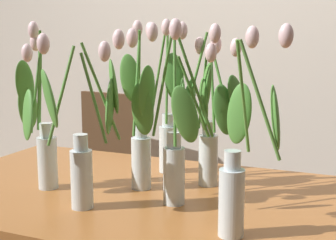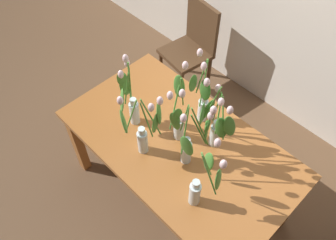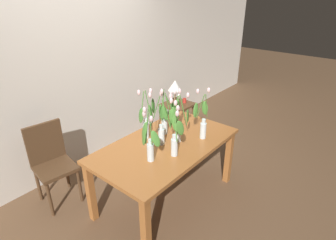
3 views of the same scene
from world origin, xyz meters
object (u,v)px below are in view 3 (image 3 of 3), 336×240
object	(u,v)px
tulip_vase_0	(178,121)
tulip_vase_3	(202,122)
dining_chair	(51,160)
tulip_vase_2	(166,116)
tulip_vase_1	(161,128)
tulip_vase_6	(146,122)
dining_table	(166,151)
table_lamp	(175,86)
pillar_candle	(185,100)
tulip_vase_4	(149,143)
side_table	(178,110)
tulip_vase_5	(175,135)

from	to	relation	value
tulip_vase_0	tulip_vase_3	bearing A→B (deg)	-33.96
tulip_vase_0	dining_chair	size ratio (longest dim) A/B	0.61
tulip_vase_2	tulip_vase_3	xyz separation A→B (m)	(0.20, -0.35, -0.04)
tulip_vase_1	tulip_vase_6	bearing A→B (deg)	89.57
dining_table	table_lamp	xyz separation A→B (m)	(1.29, 0.89, 0.21)
tulip_vase_1	table_lamp	xyz separation A→B (m)	(1.33, 0.87, -0.07)
table_lamp	dining_table	bearing A→B (deg)	-145.40
tulip_vase_3	pillar_candle	distance (m)	1.52
pillar_candle	tulip_vase_2	bearing A→B (deg)	-152.23
table_lamp	pillar_candle	world-z (taller)	table_lamp
dining_table	table_lamp	size ratio (longest dim) A/B	4.02
tulip_vase_6	pillar_candle	world-z (taller)	tulip_vase_6
dining_table	dining_chair	bearing A→B (deg)	128.72
tulip_vase_6	table_lamp	world-z (taller)	tulip_vase_6
dining_chair	table_lamp	world-z (taller)	table_lamp
tulip_vase_0	tulip_vase_4	distance (m)	0.50
tulip_vase_0	table_lamp	xyz separation A→B (m)	(1.15, 0.95, -0.12)
tulip_vase_2	side_table	xyz separation A→B (m)	(1.17, 0.73, -0.53)
tulip_vase_0	table_lamp	world-z (taller)	tulip_vase_0
dining_table	side_table	xyz separation A→B (m)	(1.34, 0.87, -0.22)
tulip_vase_3	tulip_vase_0	bearing A→B (deg)	146.04
tulip_vase_0	tulip_vase_6	world-z (taller)	tulip_vase_6
tulip_vase_5	tulip_vase_6	xyz separation A→B (m)	(0.07, 0.45, -0.02)
table_lamp	tulip_vase_6	bearing A→B (deg)	-154.05
tulip_vase_5	dining_table	bearing A→B (deg)	62.70
side_table	tulip_vase_3	bearing A→B (deg)	-131.86
tulip_vase_4	tulip_vase_6	distance (m)	0.47
dining_chair	table_lamp	xyz separation A→B (m)	(2.09, -0.10, 0.33)
side_table	dining_table	bearing A→B (deg)	-146.99
dining_table	tulip_vase_2	xyz separation A→B (m)	(0.17, 0.14, 0.31)
tulip_vase_0	tulip_vase_5	distance (m)	0.29
tulip_vase_0	tulip_vase_4	bearing A→B (deg)	-174.91
dining_table	side_table	bearing A→B (deg)	33.01
pillar_candle	side_table	bearing A→B (deg)	150.55
dining_table	tulip_vase_1	world-z (taller)	tulip_vase_1
dining_table	tulip_vase_5	world-z (taller)	tulip_vase_5
pillar_candle	tulip_vase_1	bearing A→B (deg)	-152.19
dining_table	tulip_vase_5	size ratio (longest dim) A/B	2.96
tulip_vase_0	tulip_vase_3	size ratio (longest dim) A/B	1.04
tulip_vase_1	dining_chair	distance (m)	1.29
tulip_vase_3	tulip_vase_4	size ratio (longest dim) A/B	0.96
tulip_vase_6	dining_table	bearing A→B (deg)	-80.63
tulip_vase_0	table_lamp	distance (m)	1.50
dining_table	tulip_vase_0	xyz separation A→B (m)	(0.14, -0.06, 0.32)
tulip_vase_4	side_table	world-z (taller)	tulip_vase_4
tulip_vase_1	pillar_candle	size ratio (longest dim) A/B	7.70
tulip_vase_0	tulip_vase_4	xyz separation A→B (m)	(-0.50, -0.04, -0.03)
tulip_vase_6	tulip_vase_5	bearing A→B (deg)	-98.40
tulip_vase_5	side_table	size ratio (longest dim) A/B	0.98
dining_table	dining_chair	size ratio (longest dim) A/B	1.72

